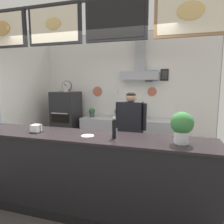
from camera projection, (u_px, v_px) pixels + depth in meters
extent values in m
plane|color=#3F3A38|center=(88.00, 195.00, 3.24)|extent=(6.06, 6.06, 0.00)
cube|color=gray|center=(125.00, 92.00, 5.42)|extent=(4.56, 0.12, 3.06)
cube|color=white|center=(124.00, 92.00, 5.36)|extent=(4.52, 0.01, 3.02)
cylinder|color=black|center=(67.00, 86.00, 5.80)|extent=(0.29, 0.02, 0.29)
cylinder|color=white|center=(67.00, 86.00, 5.79)|extent=(0.27, 0.01, 0.27)
cube|color=black|center=(65.00, 85.00, 5.79)|extent=(0.09, 0.01, 0.07)
cylinder|color=#C1664C|center=(97.00, 91.00, 5.56)|extent=(0.26, 0.02, 0.26)
cylinder|color=white|center=(114.00, 91.00, 5.42)|extent=(0.22, 0.02, 0.22)
cylinder|color=beige|center=(132.00, 98.00, 5.30)|extent=(0.22, 0.02, 0.22)
cylinder|color=#C1664C|center=(152.00, 92.00, 5.14)|extent=(0.23, 0.02, 0.23)
cube|color=white|center=(149.00, 79.00, 5.12)|extent=(0.27, 0.02, 0.22)
cube|color=slate|center=(149.00, 79.00, 5.11)|extent=(0.19, 0.01, 0.16)
cube|color=teal|center=(154.00, 76.00, 5.07)|extent=(0.21, 0.02, 0.25)
cube|color=slate|center=(154.00, 76.00, 5.06)|extent=(0.15, 0.01, 0.18)
cube|color=black|center=(164.00, 75.00, 5.00)|extent=(0.20, 0.02, 0.29)
cube|color=#353535|center=(164.00, 75.00, 4.99)|extent=(0.14, 0.01, 0.21)
cube|color=#A3A5AD|center=(140.00, 76.00, 5.01)|extent=(0.93, 0.37, 0.20)
cube|color=#A3A5AD|center=(141.00, 52.00, 4.99)|extent=(0.24, 0.24, 0.95)
cube|color=#2D2D2D|center=(84.00, 1.00, 2.82)|extent=(3.72, 0.04, 0.04)
cube|color=black|center=(3.00, 30.00, 3.23)|extent=(0.86, 0.05, 0.56)
cube|color=#F2E5C6|center=(2.00, 30.00, 3.20)|extent=(0.77, 0.01, 0.49)
ellipsoid|color=tan|center=(1.00, 28.00, 3.19)|extent=(0.33, 0.04, 0.23)
cube|color=#E5C666|center=(1.00, 28.00, 3.18)|extent=(0.31, 0.01, 0.06)
cube|color=black|center=(55.00, 25.00, 2.96)|extent=(0.86, 0.05, 0.56)
cube|color=#F2E5C6|center=(54.00, 25.00, 2.94)|extent=(0.77, 0.01, 0.49)
ellipsoid|color=#E5BC70|center=(53.00, 24.00, 2.92)|extent=(0.25, 0.04, 0.18)
cube|color=#E5C666|center=(53.00, 23.00, 2.92)|extent=(0.24, 0.01, 0.05)
cube|color=black|center=(116.00, 20.00, 2.70)|extent=(0.86, 0.05, 0.56)
cube|color=black|center=(115.00, 19.00, 2.67)|extent=(0.77, 0.01, 0.49)
cube|color=#9E754C|center=(190.00, 13.00, 2.43)|extent=(0.86, 0.05, 0.56)
cube|color=#F2E5C6|center=(191.00, 12.00, 2.41)|extent=(0.77, 0.01, 0.49)
ellipsoid|color=#E5BC70|center=(191.00, 10.00, 2.39)|extent=(0.32, 0.04, 0.22)
cube|color=#E5C666|center=(191.00, 10.00, 2.39)|extent=(0.30, 0.01, 0.06)
cube|color=black|center=(77.00, 174.00, 2.81)|extent=(3.55, 0.63, 1.06)
cube|color=black|center=(76.00, 135.00, 2.74)|extent=(3.62, 0.66, 0.03)
cube|color=black|center=(66.00, 220.00, 2.58)|extent=(3.55, 0.02, 0.10)
cube|color=#B7BABF|center=(128.00, 136.00, 5.14)|extent=(2.38, 0.64, 0.89)
cube|color=#929499|center=(128.00, 147.00, 5.18)|extent=(2.26, 0.58, 0.02)
cube|color=#232326|center=(67.00, 121.00, 5.41)|extent=(0.64, 0.63, 1.55)
cube|color=black|center=(60.00, 118.00, 5.08)|extent=(0.48, 0.02, 0.20)
cube|color=silver|center=(59.00, 113.00, 5.05)|extent=(0.45, 0.02, 0.02)
cylinder|color=silver|center=(66.00, 90.00, 5.29)|extent=(0.14, 0.14, 0.10)
cube|color=#232328|center=(130.00, 154.00, 3.91)|extent=(0.36, 0.24, 0.84)
cube|color=black|center=(131.00, 117.00, 3.81)|extent=(0.47, 0.27, 0.59)
cylinder|color=black|center=(144.00, 117.00, 3.70)|extent=(0.08, 0.08, 0.50)
cylinder|color=black|center=(118.00, 115.00, 3.91)|extent=(0.08, 0.08, 0.50)
sphere|color=tan|center=(131.00, 97.00, 3.76)|extent=(0.19, 0.19, 0.19)
ellipsoid|color=black|center=(131.00, 95.00, 3.75)|extent=(0.18, 0.18, 0.10)
cube|color=silver|center=(130.00, 110.00, 5.02)|extent=(0.53, 0.37, 0.46)
cylinder|color=#4C4C51|center=(124.00, 112.00, 4.85)|extent=(0.06, 0.06, 0.06)
cube|color=black|center=(128.00, 120.00, 4.83)|extent=(0.48, 0.10, 0.04)
sphere|color=black|center=(135.00, 107.00, 4.76)|extent=(0.04, 0.04, 0.04)
cylinder|color=beige|center=(119.00, 116.00, 5.11)|extent=(0.12, 0.12, 0.10)
ellipsoid|color=#2D6638|center=(119.00, 112.00, 5.09)|extent=(0.22, 0.22, 0.19)
cylinder|color=#4C4C51|center=(92.00, 115.00, 5.32)|extent=(0.13, 0.13, 0.10)
ellipsoid|color=#2D6638|center=(92.00, 111.00, 5.31)|extent=(0.17, 0.17, 0.15)
cylinder|color=black|center=(114.00, 129.00, 2.53)|extent=(0.05, 0.05, 0.23)
sphere|color=gray|center=(114.00, 119.00, 2.51)|extent=(0.04, 0.04, 0.04)
cube|color=#262628|center=(36.00, 132.00, 2.86)|extent=(0.14, 0.14, 0.01)
cylinder|color=#262628|center=(32.00, 128.00, 2.87)|extent=(0.01, 0.01, 0.12)
cylinder|color=#262628|center=(40.00, 128.00, 2.83)|extent=(0.01, 0.01, 0.12)
cube|color=white|center=(36.00, 128.00, 2.85)|extent=(0.12, 0.12, 0.10)
cylinder|color=silver|center=(181.00, 137.00, 2.32)|extent=(0.17, 0.17, 0.15)
cylinder|color=gray|center=(181.00, 141.00, 2.32)|extent=(0.15, 0.15, 0.05)
ellipsoid|color=#387A3D|center=(182.00, 123.00, 2.29)|extent=(0.26, 0.26, 0.26)
cylinder|color=white|center=(88.00, 136.00, 2.62)|extent=(0.17, 0.17, 0.01)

